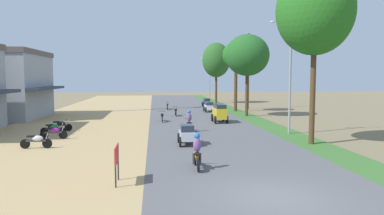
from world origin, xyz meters
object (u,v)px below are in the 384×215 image
car_hatchback_silver (187,134)px  car_sedan_blue (207,102)px  streetlamp_near (290,69)px  utility_pole_near (249,70)px  car_van_yellow (220,112)px  motorbike_foreground_rider (197,152)px  motorbike_ahead_fifth (167,106)px  streetlamp_mid (210,75)px  car_sedan_white (209,106)px  median_tree_second (247,55)px  median_tree_nearest (315,11)px  motorbike_ahead_third (162,116)px  motorbike_ahead_second (189,121)px  parked_motorbike_second (54,132)px  motorbike_ahead_fourth (176,111)px  parked_motorbike_third (54,128)px  parked_motorbike_fourth (61,125)px  parked_motorbike_nearest (37,140)px  median_tree_fourth (216,60)px  median_tree_third (236,56)px  street_signboard (117,157)px

car_hatchback_silver → car_sedan_blue: size_ratio=0.89×
streetlamp_near → car_hatchback_silver: 9.60m
car_hatchback_silver → utility_pole_near: bearing=67.0°
car_van_yellow → motorbike_foreground_rider: car_van_yellow is taller
motorbike_ahead_fifth → car_hatchback_silver: bearing=-89.3°
streetlamp_mid → car_sedan_white: (-3.35, -20.93, -3.79)m
median_tree_second → car_van_yellow: median_tree_second is taller
median_tree_nearest → motorbike_ahead_third: size_ratio=6.01×
streetlamp_mid → utility_pole_near: 17.11m
car_hatchback_silver → car_sedan_blue: car_hatchback_silver is taller
car_hatchback_silver → motorbike_ahead_second: size_ratio=1.11×
streetlamp_near → utility_pole_near: size_ratio=0.84×
parked_motorbike_second → motorbike_ahead_fourth: bearing=56.3°
parked_motorbike_third → parked_motorbike_fourth: same height
streetlamp_near → motorbike_foreground_rider: bearing=-130.1°
motorbike_ahead_fourth → motorbike_ahead_fifth: size_ratio=1.00×
motorbike_ahead_fourth → parked_motorbike_third: bearing=-128.9°
median_tree_second → motorbike_ahead_fourth: 9.62m
median_tree_nearest → parked_motorbike_second: bearing=168.1°
car_van_yellow → parked_motorbike_third: bearing=-156.4°
parked_motorbike_nearest → car_hatchback_silver: car_hatchback_silver is taller
median_tree_second → streetlamp_mid: (0.04, 25.76, -1.96)m
median_tree_fourth → utility_pole_near: bearing=-77.4°
streetlamp_near → parked_motorbike_second: bearing=-177.7°
parked_motorbike_third → median_tree_second: (17.01, 10.96, 5.95)m
parked_motorbike_nearest → car_van_yellow: bearing=39.8°
streetlamp_mid → car_van_yellow: bearing=-97.2°
parked_motorbike_second → parked_motorbike_fourth: 3.65m
median_tree_third → utility_pole_near: bearing=53.8°
car_van_yellow → car_sedan_white: (0.59, 10.05, -0.28)m
parked_motorbike_second → median_tree_nearest: size_ratio=0.17×
street_signboard → car_sedan_blue: size_ratio=0.66×
street_signboard → motorbike_ahead_second: motorbike_ahead_second is taller
utility_pole_near → car_sedan_white: (-5.85, -4.02, -4.41)m
street_signboard → car_hatchback_silver: (3.45, 7.69, -0.36)m
parked_motorbike_fourth → car_hatchback_silver: size_ratio=0.90×
parked_motorbike_second → median_tree_third: bearing=47.6°
car_hatchback_silver → parked_motorbike_second: bearing=161.1°
median_tree_second → streetlamp_near: median_tree_second is taller
median_tree_second → motorbike_ahead_fifth: median_tree_second is taller
utility_pole_near → motorbike_ahead_fourth: (-10.08, -8.07, -4.58)m
street_signboard → utility_pole_near: bearing=66.7°
motorbike_ahead_fifth → median_tree_nearest: bearing=-71.8°
parked_motorbike_third → streetlamp_near: streetlamp_near is taller
motorbike_ahead_fifth → median_tree_third: bearing=-19.0°
parked_motorbike_fourth → motorbike_ahead_second: (9.78, -1.42, 0.30)m
median_tree_nearest → median_tree_fourth: (0.26, 35.79, -1.25)m
car_van_yellow → motorbike_ahead_fifth: (-4.25, 13.50, -0.45)m
streetlamp_mid → median_tree_second: bearing=-90.1°
motorbike_ahead_second → motorbike_ahead_third: motorbike_ahead_second is taller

